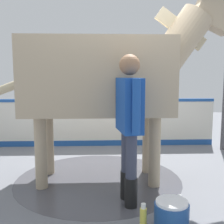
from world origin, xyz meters
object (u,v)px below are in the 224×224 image
(bottle_spray, at_px, (179,204))
(horse, at_px, (106,75))
(bottle_shampoo, at_px, (143,218))
(handler, at_px, (129,118))
(wash_bucket, at_px, (171,216))

(bottle_spray, bearing_deg, horse, 56.16)
(horse, xyz_separation_m, bottle_shampoo, (-1.20, -0.74, -1.39))
(handler, bearing_deg, wash_bucket, 112.04)
(handler, xyz_separation_m, bottle_spray, (-0.06, -0.59, -0.94))
(handler, relative_size, bottle_shampoo, 6.44)
(horse, xyz_separation_m, wash_bucket, (-1.14, -1.01, -1.37))
(wash_bucket, height_order, bottle_spray, wash_bucket)
(bottle_shampoo, relative_size, bottle_spray, 1.44)
(horse, relative_size, bottle_spray, 17.38)
(bottle_spray, bearing_deg, bottle_shampoo, 146.24)
(bottle_spray, bearing_deg, handler, 84.21)
(horse, height_order, handler, horse)
(bottle_shampoo, xyz_separation_m, bottle_spray, (0.49, -0.33, -0.04))
(wash_bucket, relative_size, bottle_spray, 1.81)
(handler, relative_size, bottle_spray, 9.26)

